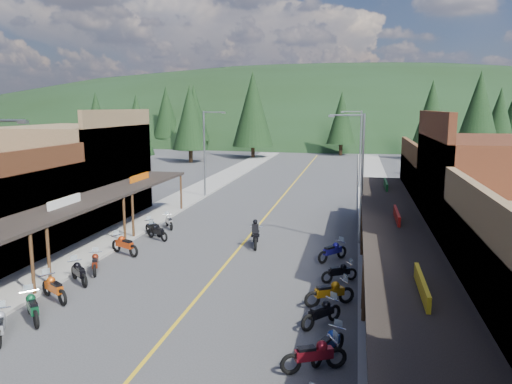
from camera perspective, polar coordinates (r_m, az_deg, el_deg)
The scene contains 38 objects.
ground at distance 24.70m, azimuth -5.17°, elevation -10.20°, with size 220.00×220.00×0.00m, color #38383A.
centerline at distance 43.58m, azimuth 2.33°, elevation -1.38°, with size 0.15×90.00×0.01m, color gold.
sidewalk_west at distance 45.72m, azimuth -8.50°, elevation -0.86°, with size 3.40×94.00×0.15m, color gray.
sidewalk_east at distance 43.09m, azimuth 13.83°, elevation -1.69°, with size 3.40×94.00×0.15m, color gray.
shop_west_3 at distance 39.61m, azimuth -19.89°, elevation 2.07°, with size 10.90×10.20×8.20m.
shop_east_3 at distance 34.76m, azimuth 22.91°, elevation -0.76°, with size 10.90×10.20×6.20m.
streetlight_1 at distance 46.46m, azimuth -5.76°, elevation 4.82°, with size 2.16×0.18×8.00m.
streetlight_2 at distance 30.49m, azimuth 11.76°, elevation 2.10°, with size 2.16×0.18×8.00m.
streetlight_3 at distance 52.38m, azimuth 11.69°, elevation 5.22°, with size 2.16×0.18×8.00m.
ridge_hill at distance 157.60m, azimuth 9.02°, elevation 6.57°, with size 310.00×140.00×60.00m, color black.
pine_0 at distance 96.34m, azimuth -17.78°, elevation 8.14°, with size 5.04×5.04×11.00m.
pine_1 at distance 97.22m, azimuth -7.09°, elevation 8.98°, with size 5.88×5.88×12.50m.
pine_2 at distance 81.96m, azimuth -0.36°, elevation 9.45°, with size 6.72×6.72×14.00m.
pine_3 at distance 88.29m, azimuth 9.75°, elevation 8.36°, with size 5.04×5.04×11.00m.
pine_4 at distance 83.01m, azimuth 19.44°, elevation 8.39°, with size 5.88×5.88×12.50m.
pine_7 at distance 105.59m, azimuth -10.22°, elevation 8.96°, with size 5.88×5.88×12.50m.
pine_8 at distance 68.58m, azimuth -13.46°, elevation 7.45°, with size 4.48×4.48×10.00m.
pine_9 at distance 69.44m, azimuth 26.03°, elevation 7.10°, with size 4.93×4.93×10.80m.
pine_10 at distance 76.36m, azimuth -7.56°, elevation 8.45°, with size 5.38×5.38×11.60m.
pine_11 at distance 61.69m, azimuth 24.08°, elevation 7.78°, with size 5.82×5.82×12.40m.
bike_west_4 at distance 20.92m, azimuth -27.21°, elevation -13.29°, with size 0.70×2.11×1.20m, color #A1A0A5, non-canonical shape.
bike_west_5 at distance 22.04m, azimuth -24.20°, elevation -11.80°, with size 0.74×2.22×1.27m, color #0E4626, non-canonical shape.
bike_west_6 at distance 23.85m, azimuth -22.10°, elevation -10.02°, with size 0.74×2.21×1.26m, color #C84F0E, non-canonical shape.
bike_west_7 at distance 25.67m, azimuth -19.58°, elevation -8.54°, with size 0.70×2.10×1.20m, color black, non-canonical shape.
bike_west_8 at distance 26.98m, azimuth -17.90°, elevation -7.62°, with size 0.67×2.00×1.14m, color maroon, non-canonical shape.
bike_west_9 at distance 29.67m, azimuth -14.80°, elevation -5.75°, with size 0.75×2.26×1.29m, color #B6350D, non-canonical shape.
bike_west_10 at distance 32.49m, azimuth -11.22°, elevation -4.40°, with size 0.67×2.00×1.14m, color black, non-canonical shape.
bike_west_11 at distance 33.63m, azimuth -11.63°, elevation -3.92°, with size 0.67×2.02×1.16m, color black, non-canonical shape.
bike_west_12 at distance 35.35m, azimuth -9.91°, elevation -3.27°, with size 0.62×1.87×1.07m, color #9A9B9F, non-canonical shape.
bike_east_4 at distance 16.84m, azimuth 6.65°, elevation -17.85°, with size 0.73×2.18×1.25m, color maroon, non-canonical shape.
bike_east_5 at distance 17.65m, azimuth 8.27°, elevation -16.72°, with size 0.67×2.00×1.14m, color navy, non-canonical shape.
bike_east_6 at distance 19.95m, azimuth 7.49°, elevation -13.42°, with size 0.69×2.06×1.18m, color black, non-canonical shape.
bike_east_7 at distance 21.85m, azimuth 8.40°, elevation -11.18°, with size 0.75×2.25×1.28m, color #B06E0C, non-canonical shape.
bike_east_8 at distance 24.77m, azimuth 9.51°, elevation -8.93°, with size 0.62×1.87×1.07m, color black, non-canonical shape.
bike_east_9 at distance 27.90m, azimuth 8.74°, elevation -6.60°, with size 0.71×2.14×1.22m, color navy, non-canonical shape.
rider_on_bike at distance 30.25m, azimuth -0.01°, elevation -4.99°, with size 1.15×2.42×1.77m.
pedestrian_east_a at distance 17.03m, azimuth 14.27°, elevation -16.38°, with size 0.61×0.40×1.68m, color #221C2A.
pedestrian_east_b at distance 36.45m, azimuth 13.54°, elevation -2.19°, with size 0.86×0.50×1.78m, color brown.
Camera 1 is at (6.73, -22.23, 8.41)m, focal length 35.00 mm.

